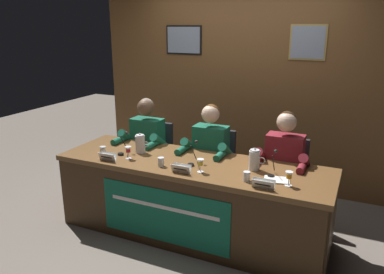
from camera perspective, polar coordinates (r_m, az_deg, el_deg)
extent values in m
plane|color=#70665B|center=(3.99, 0.00, -14.03)|extent=(12.00, 12.00, 0.00)
cube|color=brown|center=(4.89, 7.48, 7.87)|extent=(3.86, 0.12, 2.60)
cube|color=black|center=(5.06, -1.23, 14.38)|extent=(0.50, 0.02, 0.37)
cube|color=#8C99AD|center=(5.05, -1.29, 14.38)|extent=(0.46, 0.01, 0.33)
cube|color=tan|center=(4.60, 17.04, 13.46)|extent=(0.41, 0.02, 0.40)
cube|color=#8C99AD|center=(4.59, 17.02, 13.46)|extent=(0.37, 0.01, 0.36)
cube|color=brown|center=(3.67, 0.00, -4.12)|extent=(2.66, 0.82, 0.05)
cube|color=#402A16|center=(3.51, -2.72, -11.97)|extent=(2.60, 0.04, 0.71)
cube|color=#402A16|center=(4.46, -15.19, -6.09)|extent=(0.08, 0.74, 0.71)
cube|color=#402A16|center=(3.54, 19.68, -12.74)|extent=(0.08, 0.74, 0.71)
cube|color=#14664C|center=(3.53, -4.34, -11.79)|extent=(1.29, 0.01, 0.52)
cube|color=white|center=(3.49, -4.41, -10.50)|extent=(1.10, 0.00, 0.04)
cylinder|color=black|center=(4.71, -6.19, -8.90)|extent=(0.44, 0.44, 0.02)
cylinder|color=black|center=(4.62, -6.27, -6.45)|extent=(0.05, 0.05, 0.41)
cube|color=#232328|center=(4.53, -6.36, -3.87)|extent=(0.44, 0.44, 0.03)
cube|color=#232328|center=(4.62, -5.18, -0.35)|extent=(0.40, 0.05, 0.44)
cylinder|color=black|center=(4.40, -9.76, -7.77)|extent=(0.10, 0.10, 0.47)
cylinder|color=black|center=(4.30, -7.53, -8.28)|extent=(0.10, 0.10, 0.47)
cylinder|color=black|center=(4.41, -8.84, -3.69)|extent=(0.13, 0.34, 0.13)
cylinder|color=black|center=(4.30, -6.61, -4.10)|extent=(0.13, 0.34, 0.13)
cube|color=#196047|center=(4.41, -6.69, -0.28)|extent=(0.36, 0.20, 0.48)
sphere|color=brown|center=(4.30, -6.99, 4.44)|extent=(0.19, 0.19, 0.19)
sphere|color=gray|center=(4.31, -6.89, 4.67)|extent=(0.17, 0.17, 0.17)
cylinder|color=#196047|center=(4.44, -9.68, -0.04)|extent=(0.09, 0.30, 0.25)
cylinder|color=#196047|center=(4.22, -4.96, -0.72)|extent=(0.09, 0.30, 0.25)
cylinder|color=#196047|center=(4.31, -10.88, -0.46)|extent=(0.07, 0.24, 0.07)
cylinder|color=#196047|center=(4.09, -6.07, -1.19)|extent=(0.07, 0.24, 0.07)
cube|color=white|center=(3.76, -12.72, -2.98)|extent=(0.18, 0.03, 0.08)
cube|color=white|center=(3.78, -12.41, -2.83)|extent=(0.18, 0.03, 0.08)
cube|color=black|center=(3.75, -12.75, -2.99)|extent=(0.13, 0.01, 0.01)
cylinder|color=white|center=(3.80, -9.52, -3.19)|extent=(0.06, 0.06, 0.00)
cylinder|color=white|center=(3.79, -9.54, -2.77)|extent=(0.01, 0.01, 0.05)
cone|color=white|center=(3.77, -9.58, -1.91)|extent=(0.06, 0.06, 0.06)
cylinder|color=#B21E2D|center=(3.77, -9.58, -2.00)|extent=(0.04, 0.04, 0.04)
cylinder|color=silver|center=(3.95, -13.25, -1.99)|extent=(0.06, 0.06, 0.08)
cylinder|color=silver|center=(3.96, -13.24, -2.23)|extent=(0.05, 0.05, 0.05)
cylinder|color=black|center=(3.91, -10.67, -2.54)|extent=(0.06, 0.06, 0.02)
cylinder|color=black|center=(3.93, -10.22, -0.88)|extent=(0.01, 0.13, 0.18)
sphere|color=#2D2D2D|center=(3.95, -9.76, 0.61)|extent=(0.03, 0.03, 0.03)
cylinder|color=black|center=(4.39, 2.84, -10.81)|extent=(0.44, 0.44, 0.02)
cylinder|color=black|center=(4.29, 2.88, -8.21)|extent=(0.05, 0.05, 0.41)
cube|color=#232328|center=(4.20, 2.92, -5.46)|extent=(0.44, 0.44, 0.03)
cube|color=#232328|center=(4.30, 3.97, -1.64)|extent=(0.40, 0.05, 0.44)
cylinder|color=black|center=(4.04, -0.35, -9.83)|extent=(0.10, 0.10, 0.47)
cylinder|color=black|center=(3.97, 2.31, -10.36)|extent=(0.10, 0.10, 0.47)
cylinder|color=black|center=(4.05, 0.55, -5.36)|extent=(0.13, 0.34, 0.13)
cylinder|color=black|center=(3.97, 3.19, -5.81)|extent=(0.13, 0.34, 0.13)
cube|color=#196047|center=(4.07, 2.83, -1.63)|extent=(0.36, 0.20, 0.48)
sphere|color=beige|center=(3.95, 2.80, 3.46)|extent=(0.19, 0.19, 0.19)
sphere|color=#593819|center=(3.96, 2.88, 3.71)|extent=(0.17, 0.17, 0.17)
cylinder|color=#196047|center=(4.06, -0.45, -1.37)|extent=(0.09, 0.30, 0.25)
cylinder|color=#196047|center=(3.91, 5.13, -2.17)|extent=(0.09, 0.30, 0.25)
cylinder|color=#196047|center=(3.92, -1.45, -1.88)|extent=(0.07, 0.24, 0.07)
cylinder|color=#196047|center=(3.76, 4.31, -2.73)|extent=(0.07, 0.24, 0.07)
cube|color=white|center=(3.37, -1.77, -4.86)|extent=(0.18, 0.03, 0.08)
cube|color=white|center=(3.40, -1.52, -4.67)|extent=(0.18, 0.03, 0.08)
cube|color=black|center=(3.37, -1.80, -4.88)|extent=(0.13, 0.01, 0.01)
cylinder|color=white|center=(3.41, 1.28, -5.27)|extent=(0.06, 0.06, 0.00)
cylinder|color=white|center=(3.40, 1.28, -4.81)|extent=(0.01, 0.01, 0.05)
cone|color=white|center=(3.38, 1.29, -3.86)|extent=(0.06, 0.06, 0.06)
cylinder|color=yellow|center=(3.38, 1.29, -3.96)|extent=(0.04, 0.04, 0.04)
cylinder|color=silver|center=(3.55, -4.69, -3.74)|extent=(0.06, 0.06, 0.08)
cylinder|color=silver|center=(3.55, -4.69, -4.00)|extent=(0.05, 0.05, 0.05)
cylinder|color=black|center=(3.56, -0.18, -4.19)|extent=(0.06, 0.06, 0.02)
cylinder|color=black|center=(3.58, 0.25, -2.36)|extent=(0.01, 0.13, 0.18)
sphere|color=#2D2D2D|center=(3.60, 0.67, -0.71)|extent=(0.03, 0.03, 0.03)
cylinder|color=black|center=(4.20, 13.10, -12.63)|extent=(0.44, 0.44, 0.02)
cylinder|color=black|center=(4.10, 13.30, -9.95)|extent=(0.05, 0.05, 0.41)
cube|color=#232328|center=(4.00, 13.51, -7.10)|extent=(0.44, 0.44, 0.03)
cube|color=#232328|center=(4.10, 14.30, -3.04)|extent=(0.40, 0.05, 0.44)
cylinder|color=black|center=(3.81, 10.68, -11.88)|extent=(0.10, 0.10, 0.47)
cylinder|color=black|center=(3.77, 13.68, -12.36)|extent=(0.10, 0.10, 0.47)
cylinder|color=black|center=(3.82, 11.48, -7.11)|extent=(0.13, 0.34, 0.13)
cylinder|color=black|center=(3.78, 14.44, -7.54)|extent=(0.13, 0.34, 0.13)
cube|color=maroon|center=(3.87, 13.72, -3.12)|extent=(0.36, 0.20, 0.48)
sphere|color=beige|center=(3.74, 14.05, 2.20)|extent=(0.19, 0.19, 0.19)
sphere|color=#331E0F|center=(3.75, 14.11, 2.48)|extent=(0.17, 0.17, 0.17)
cylinder|color=maroon|center=(3.81, 10.34, -2.89)|extent=(0.09, 0.30, 0.25)
cylinder|color=maroon|center=(3.74, 16.59, -3.72)|extent=(0.09, 0.30, 0.25)
cylinder|color=maroon|center=(3.66, 9.71, -3.50)|extent=(0.07, 0.24, 0.07)
cylinder|color=maroon|center=(3.58, 16.21, -4.38)|extent=(0.07, 0.24, 0.07)
cube|color=white|center=(3.11, 10.59, -7.07)|extent=(0.19, 0.03, 0.08)
cube|color=white|center=(3.14, 10.75, -6.84)|extent=(0.19, 0.03, 0.08)
cube|color=black|center=(3.10, 10.58, -7.09)|extent=(0.13, 0.01, 0.01)
cylinder|color=white|center=(3.23, 14.28, -7.09)|extent=(0.06, 0.06, 0.00)
cylinder|color=white|center=(3.22, 14.31, -6.61)|extent=(0.01, 0.01, 0.05)
cone|color=white|center=(3.20, 14.39, -5.62)|extent=(0.06, 0.06, 0.06)
cylinder|color=orange|center=(3.20, 14.38, -5.73)|extent=(0.04, 0.04, 0.04)
cylinder|color=silver|center=(3.24, 8.21, -5.88)|extent=(0.06, 0.06, 0.08)
cylinder|color=silver|center=(3.25, 8.20, -6.16)|extent=(0.05, 0.05, 0.05)
cylinder|color=black|center=(3.37, 11.79, -5.80)|extent=(0.06, 0.06, 0.02)
cylinder|color=black|center=(3.39, 12.14, -3.86)|extent=(0.01, 0.13, 0.18)
sphere|color=#2D2D2D|center=(3.42, 12.47, -2.10)|extent=(0.03, 0.03, 0.03)
cylinder|color=silver|center=(3.92, -7.81, -1.09)|extent=(0.10, 0.10, 0.18)
cylinder|color=silver|center=(3.90, -7.86, 0.25)|extent=(0.08, 0.09, 0.01)
sphere|color=silver|center=(3.89, -7.87, 0.45)|extent=(0.02, 0.02, 0.02)
torus|color=silver|center=(3.89, -6.96, -1.10)|extent=(0.07, 0.01, 0.07)
cylinder|color=silver|center=(3.48, 9.36, -3.49)|extent=(0.10, 0.10, 0.18)
cylinder|color=silver|center=(3.45, 9.44, -1.99)|extent=(0.08, 0.08, 0.01)
sphere|color=silver|center=(3.44, 9.45, -1.77)|extent=(0.02, 0.02, 0.02)
torus|color=silver|center=(3.46, 10.45, -3.50)|extent=(0.07, 0.01, 0.07)
cube|color=white|center=(3.31, 12.63, -6.33)|extent=(0.24, 0.19, 0.01)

